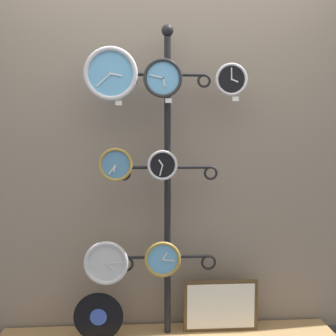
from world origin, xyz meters
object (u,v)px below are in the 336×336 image
at_px(display_stand, 168,245).
at_px(clock_top_right, 231,80).
at_px(picture_frame, 221,306).
at_px(clock_middle_left, 116,165).
at_px(clock_bottom_left, 106,263).
at_px(clock_bottom_center, 163,259).
at_px(clock_top_center, 163,78).
at_px(vinyl_record, 98,317).
at_px(clock_middle_center, 162,165).
at_px(clock_top_left, 111,74).

relative_size(display_stand, clock_top_right, 10.19).
distance_m(clock_top_right, picture_frame, 1.48).
relative_size(clock_middle_left, clock_bottom_left, 0.75).
height_order(display_stand, clock_bottom_center, display_stand).
distance_m(clock_top_center, picture_frame, 1.53).
xyz_separation_m(display_stand, vinyl_record, (-0.44, -0.09, -0.43)).
height_order(clock_top_center, clock_middle_center, clock_top_center).
bearing_deg(clock_middle_left, clock_middle_center, 3.11).
height_order(clock_top_center, clock_bottom_center, clock_top_center).
distance_m(display_stand, clock_top_center, 1.06).
bearing_deg(clock_top_center, clock_top_left, 178.86).
height_order(clock_top_center, clock_middle_left, clock_top_center).
bearing_deg(clock_bottom_center, clock_top_center, 36.66).
distance_m(clock_middle_center, clock_bottom_center, 0.59).
bearing_deg(clock_middle_center, display_stand, 66.27).
bearing_deg(clock_bottom_center, clock_top_right, 2.84).
bearing_deg(clock_top_left, clock_middle_center, 1.87).
xyz_separation_m(clock_top_center, clock_top_right, (0.42, 0.02, -0.00)).
relative_size(clock_top_center, clock_bottom_center, 1.04).
distance_m(clock_top_left, clock_middle_left, 0.55).
height_order(clock_middle_left, clock_middle_center, clock_middle_left).
bearing_deg(picture_frame, clock_bottom_center, -166.43).
height_order(clock_top_right, clock_middle_center, clock_top_right).
relative_size(clock_top_left, clock_bottom_center, 1.43).
xyz_separation_m(clock_middle_center, clock_bottom_left, (-0.35, -0.02, -0.61)).
height_order(clock_bottom_left, picture_frame, clock_bottom_left).
height_order(vinyl_record, picture_frame, picture_frame).
height_order(clock_bottom_left, clock_bottom_center, clock_bottom_left).
xyz_separation_m(clock_top_left, clock_top_center, (0.31, -0.01, -0.02)).
relative_size(clock_bottom_left, picture_frame, 0.56).
xyz_separation_m(display_stand, clock_middle_left, (-0.32, -0.10, 0.53)).
bearing_deg(display_stand, clock_top_right, -11.56).
bearing_deg(picture_frame, clock_bottom_left, -172.76).
bearing_deg(clock_bottom_left, display_stand, 14.58).
distance_m(clock_top_center, vinyl_record, 1.54).
bearing_deg(display_stand, clock_top_left, -165.04).
distance_m(display_stand, vinyl_record, 0.63).
bearing_deg(picture_frame, clock_top_right, -63.30).
bearing_deg(clock_top_right, vinyl_record, -179.49).
bearing_deg(clock_bottom_left, clock_top_left, 11.32).
xyz_separation_m(clock_top_left, clock_middle_center, (0.31, 0.01, -0.55)).
distance_m(clock_top_left, clock_bottom_center, 1.19).
height_order(clock_bottom_center, vinyl_record, clock_bottom_center).
height_order(clock_top_left, clock_top_right, clock_top_left).
distance_m(display_stand, clock_top_left, 1.14).
bearing_deg(clock_bottom_center, picture_frame, 13.57).
bearing_deg(display_stand, clock_bottom_center, -109.91).
bearing_deg(clock_top_center, clock_bottom_center, -143.34).
bearing_deg(clock_top_center, clock_middle_left, 179.84).
relative_size(clock_middle_left, vinyl_record, 0.66).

